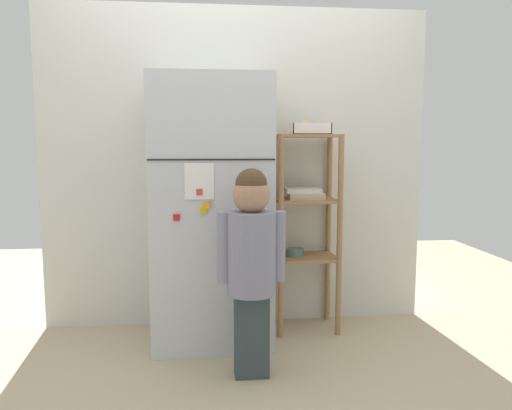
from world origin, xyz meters
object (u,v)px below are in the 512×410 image
object	(u,v)px
refrigerator	(212,212)
pantry_shelf_unit	(305,214)
child_standing	(251,252)
fruit_bin	(310,129)

from	to	relation	value
refrigerator	pantry_shelf_unit	world-z (taller)	refrigerator
child_standing	fruit_bin	distance (m)	1.03
fruit_bin	child_standing	bearing A→B (deg)	-123.83
refrigerator	child_standing	size ratio (longest dim) A/B	1.47
refrigerator	child_standing	bearing A→B (deg)	-69.40
refrigerator	pantry_shelf_unit	xyz separation A→B (m)	(0.62, 0.13, -0.04)
child_standing	fruit_bin	world-z (taller)	fruit_bin
refrigerator	fruit_bin	size ratio (longest dim) A/B	6.50
pantry_shelf_unit	fruit_bin	size ratio (longest dim) A/B	5.15
pantry_shelf_unit	fruit_bin	distance (m)	0.55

